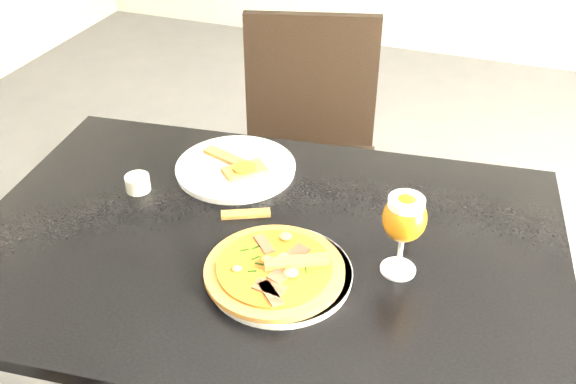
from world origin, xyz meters
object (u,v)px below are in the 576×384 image
at_px(dining_table, 265,272).
at_px(beer_glass, 404,219).
at_px(chair_far, 308,158).
at_px(pizza, 275,269).

xyz_separation_m(dining_table, beer_glass, (0.27, -0.00, 0.21)).
relative_size(dining_table, chair_far, 1.38).
relative_size(dining_table, beer_glass, 7.50).
bearing_deg(dining_table, beer_glass, -6.46).
relative_size(chair_far, pizza, 3.55).
distance_m(dining_table, beer_glass, 0.35).
bearing_deg(dining_table, pizza, -64.37).
xyz_separation_m(dining_table, pizza, (0.06, -0.10, 0.11)).
height_order(dining_table, pizza, pizza).
bearing_deg(beer_glass, pizza, -154.80).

